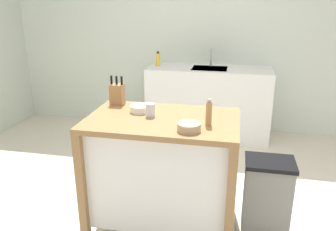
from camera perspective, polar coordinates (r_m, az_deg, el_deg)
The scene contains 12 objects.
ground_plane at distance 2.98m, azimuth 0.94°, elevation -16.94°, with size 6.46×6.46×0.00m, color beige.
wall_back at distance 4.67m, azimuth 6.32°, elevation 13.46°, with size 5.46×0.10×2.60m, color silver.
kitchen_island at distance 2.67m, azimuth -0.87°, elevation -8.59°, with size 1.13×0.72×0.91m.
knife_block at distance 2.84m, azimuth -8.58°, elevation 3.65°, with size 0.11×0.09×0.24m.
bowl_ceramic_small at distance 2.25m, azimuth 3.57°, elevation -1.91°, with size 0.16×0.16×0.06m.
bowl_stoneware_deep at distance 2.64m, azimuth -4.72°, elevation 1.21°, with size 0.16×0.16×0.05m.
drinking_cup at distance 2.53m, azimuth -2.98°, elevation 0.94°, with size 0.07×0.07×0.10m.
pepper_grinder at distance 2.35m, azimuth 6.91°, elevation 0.48°, with size 0.04×0.04×0.20m.
trash_bin at distance 2.75m, azimuth 16.31°, elevation -13.19°, with size 0.36×0.28×0.63m.
sink_counter at distance 4.48m, azimuth 6.83°, elevation 2.25°, with size 1.57×0.60×0.92m.
sink_faucet at distance 4.49m, azimuth 7.28°, elevation 9.70°, with size 0.02×0.02×0.22m.
bottle_spray_cleaner at distance 4.45m, azimuth -1.71°, elevation 9.46°, with size 0.06×0.06×0.19m.
Camera 1 is at (0.44, -2.37, 1.75)m, focal length 36.06 mm.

